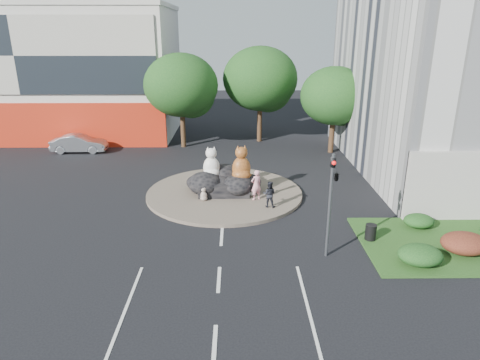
# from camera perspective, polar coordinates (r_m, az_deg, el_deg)

# --- Properties ---
(ground) EXTENTS (120.00, 120.00, 0.00)m
(ground) POSITION_cam_1_polar(r_m,az_deg,el_deg) (18.81, -2.83, -13.11)
(ground) COLOR black
(ground) RESTS_ON ground
(roundabout_island) EXTENTS (10.00, 10.00, 0.20)m
(roundabout_island) POSITION_cam_1_polar(r_m,az_deg,el_deg) (27.73, -2.09, -1.73)
(roundabout_island) COLOR brown
(roundabout_island) RESTS_ON ground
(rock_plinth) EXTENTS (3.20, 2.60, 0.90)m
(rock_plinth) POSITION_cam_1_polar(r_m,az_deg,el_deg) (27.53, -2.10, -0.67)
(rock_plinth) COLOR black
(rock_plinth) RESTS_ON roundabout_island
(shophouse_block) EXTENTS (25.20, 12.30, 17.40)m
(shophouse_block) POSITION_cam_1_polar(r_m,az_deg,el_deg) (47.76, -24.37, 13.08)
(shophouse_block) COLOR beige
(shophouse_block) RESTS_ON ground
(grass_verge) EXTENTS (10.00, 6.00, 0.12)m
(grass_verge) POSITION_cam_1_polar(r_m,az_deg,el_deg) (24.15, 27.53, -7.54)
(grass_verge) COLOR #1E4517
(grass_verge) RESTS_ON ground
(tree_left) EXTENTS (6.46, 6.46, 8.27)m
(tree_left) POSITION_cam_1_polar(r_m,az_deg,el_deg) (38.50, -7.73, 12.03)
(tree_left) COLOR #382314
(tree_left) RESTS_ON ground
(tree_mid) EXTENTS (6.84, 6.84, 8.76)m
(tree_mid) POSITION_cam_1_polar(r_m,az_deg,el_deg) (40.23, 2.80, 12.94)
(tree_mid) COLOR #382314
(tree_mid) RESTS_ON ground
(tree_right) EXTENTS (5.70, 5.70, 7.30)m
(tree_right) POSITION_cam_1_polar(r_m,az_deg,el_deg) (37.26, 12.54, 10.54)
(tree_right) COLOR #382314
(tree_right) RESTS_ON ground
(hedge_near_green) EXTENTS (2.00, 1.60, 0.90)m
(hedge_near_green) POSITION_cam_1_polar(r_m,az_deg,el_deg) (21.05, 22.90, -9.20)
(hedge_near_green) COLOR #123815
(hedge_near_green) RESTS_ON grass_verge
(hedge_red) EXTENTS (2.20, 1.76, 0.99)m
(hedge_red) POSITION_cam_1_polar(r_m,az_deg,el_deg) (22.90, 27.75, -7.48)
(hedge_red) COLOR #471512
(hedge_red) RESTS_ON grass_verge
(hedge_back_green) EXTENTS (1.60, 1.28, 0.72)m
(hedge_back_green) POSITION_cam_1_polar(r_m,az_deg,el_deg) (24.78, 22.74, -5.04)
(hedge_back_green) COLOR #123815
(hedge_back_green) RESTS_ON grass_verge
(traffic_light) EXTENTS (0.44, 1.24, 5.00)m
(traffic_light) POSITION_cam_1_polar(r_m,az_deg,el_deg) (19.48, 12.36, -0.50)
(traffic_light) COLOR #595B60
(traffic_light) RESTS_ON ground
(street_lamp) EXTENTS (2.34, 0.22, 8.06)m
(street_lamp) POSITION_cam_1_polar(r_m,az_deg,el_deg) (27.30, 25.82, 5.76)
(street_lamp) COLOR #595B60
(street_lamp) RESTS_ON ground
(cat_white) EXTENTS (1.33, 1.19, 2.03)m
(cat_white) POSITION_cam_1_polar(r_m,az_deg,el_deg) (27.36, -3.84, 2.41)
(cat_white) COLOR white
(cat_white) RESTS_ON rock_plinth
(cat_tabby) EXTENTS (1.56, 1.42, 2.24)m
(cat_tabby) POSITION_cam_1_polar(r_m,az_deg,el_deg) (26.83, 0.18, 2.35)
(cat_tabby) COLOR #A65D22
(cat_tabby) RESTS_ON rock_plinth
(kitten_calico) EXTENTS (0.63, 0.59, 0.84)m
(kitten_calico) POSITION_cam_1_polar(r_m,az_deg,el_deg) (26.24, -4.86, -1.83)
(kitten_calico) COLOR silver
(kitten_calico) RESTS_ON roundabout_island
(kitten_white) EXTENTS (0.58, 0.54, 0.79)m
(kitten_white) POSITION_cam_1_polar(r_m,az_deg,el_deg) (26.92, 1.46, -1.27)
(kitten_white) COLOR white
(kitten_white) RESTS_ON roundabout_island
(pedestrian_pink) EXTENTS (0.82, 0.73, 1.89)m
(pedestrian_pink) POSITION_cam_1_polar(r_m,az_deg,el_deg) (26.10, 2.17, -0.66)
(pedestrian_pink) COLOR pink
(pedestrian_pink) RESTS_ON roundabout_island
(pedestrian_dark) EXTENTS (0.90, 0.78, 1.59)m
(pedestrian_dark) POSITION_cam_1_polar(r_m,az_deg,el_deg) (25.11, 3.93, -1.90)
(pedestrian_dark) COLOR black
(pedestrian_dark) RESTS_ON roundabout_island
(parked_car) EXTENTS (4.72, 1.75, 1.54)m
(parked_car) POSITION_cam_1_polar(r_m,az_deg,el_deg) (39.68, -20.66, 4.58)
(parked_car) COLOR #AEB1B6
(parked_car) RESTS_ON ground
(litter_bin) EXTENTS (0.63, 0.63, 0.80)m
(litter_bin) POSITION_cam_1_polar(r_m,az_deg,el_deg) (22.55, 17.03, -6.65)
(litter_bin) COLOR black
(litter_bin) RESTS_ON grass_verge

